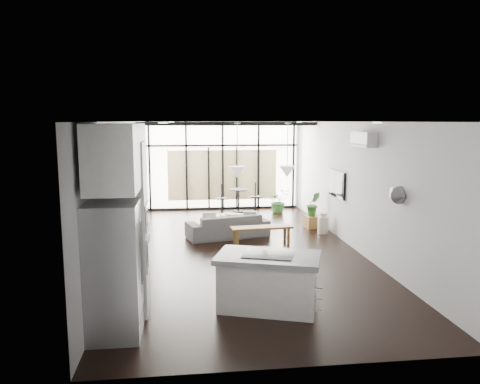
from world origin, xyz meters
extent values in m
cube|color=black|center=(0.00, 0.00, 0.00)|extent=(5.00, 10.00, 0.00)
cube|color=white|center=(0.00, 0.00, 2.80)|extent=(5.00, 10.00, 0.00)
cube|color=#BEBEC0|center=(-2.50, 0.00, 1.40)|extent=(0.02, 10.00, 2.80)
cube|color=#BEBEC0|center=(2.50, 0.00, 1.40)|extent=(0.02, 10.00, 2.80)
cube|color=#BEBEC0|center=(0.00, 5.00, 1.40)|extent=(5.00, 0.02, 2.80)
cube|color=#BEBEC0|center=(0.00, -5.00, 1.40)|extent=(5.00, 0.02, 2.80)
cube|color=black|center=(0.00, 4.88, 1.40)|extent=(5.00, 0.20, 2.80)
cube|color=white|center=(0.00, 4.00, 2.77)|extent=(4.70, 1.90, 0.06)
cube|color=beige|center=(0.00, 4.95, 1.10)|extent=(3.50, 0.02, 1.60)
cube|color=silver|center=(0.00, -3.25, 0.42)|extent=(1.74, 1.35, 0.83)
cube|color=black|center=(0.00, -3.25, 0.84)|extent=(0.86, 0.71, 0.01)
cube|color=gray|center=(-2.17, -3.85, 0.89)|extent=(0.69, 0.86, 1.78)
cube|color=silver|center=(-2.11, -3.13, 1.26)|extent=(0.65, 0.68, 2.53)
cube|color=silver|center=(-2.12, -3.50, 2.35)|extent=(0.62, 1.75, 0.86)
cone|color=white|center=(-0.40, -2.65, 2.02)|extent=(0.26, 0.26, 0.18)
cone|color=white|center=(0.40, -2.65, 2.02)|extent=(0.26, 0.26, 0.18)
imported|color=#535356|center=(-0.19, 1.20, 0.39)|extent=(2.05, 1.05, 0.77)
cube|color=brown|center=(0.49, 0.30, 0.23)|extent=(1.43, 0.49, 0.45)
cylinder|color=beige|center=(-0.06, 1.81, 0.22)|extent=(0.67, 0.67, 0.44)
cube|color=brown|center=(2.16, 1.97, 0.16)|extent=(0.46, 0.46, 0.31)
imported|color=#2E6329|center=(1.65, 4.08, 0.29)|extent=(0.85, 0.90, 0.58)
imported|color=#2E6329|center=(2.16, 1.97, 0.46)|extent=(0.39, 0.67, 0.29)
cylinder|color=beige|center=(2.24, 1.31, 0.26)|extent=(0.27, 0.27, 0.53)
cube|color=black|center=(0.45, 4.41, 0.39)|extent=(1.71, 0.94, 0.78)
cube|color=black|center=(2.46, 1.00, 1.30)|extent=(0.05, 1.10, 0.65)
cube|color=silver|center=(2.38, -0.80, 2.45)|extent=(0.22, 0.90, 0.30)
cube|color=black|center=(-2.47, -0.50, 1.55)|extent=(0.04, 0.70, 0.90)
camera|label=1|loc=(-1.23, -9.91, 2.81)|focal=35.00mm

